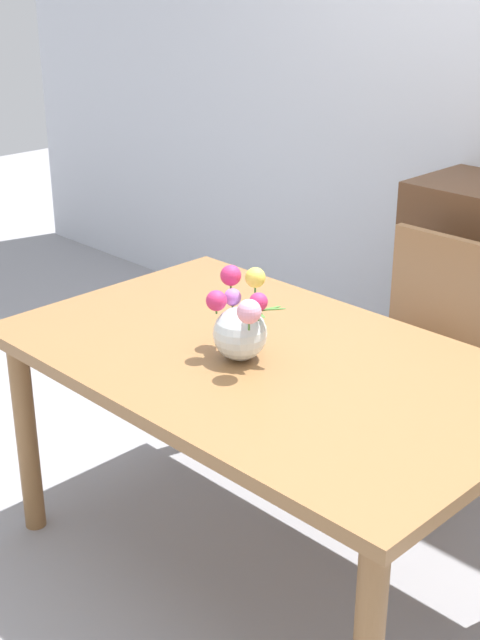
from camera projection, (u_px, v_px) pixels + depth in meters
name	position (u px, v px, depth m)	size (l,w,h in m)	color
ground_plane	(264.00, 564.00, 2.82)	(12.00, 12.00, 0.00)	#939399
dining_table	(266.00, 383.00, 2.56)	(1.56, 0.97, 0.74)	olive
chair_far	(421.00, 342.00, 3.16)	(0.42, 0.42, 0.90)	#9E7047
flower_vase	(240.00, 324.00, 2.47)	(0.25, 0.19, 0.25)	silver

